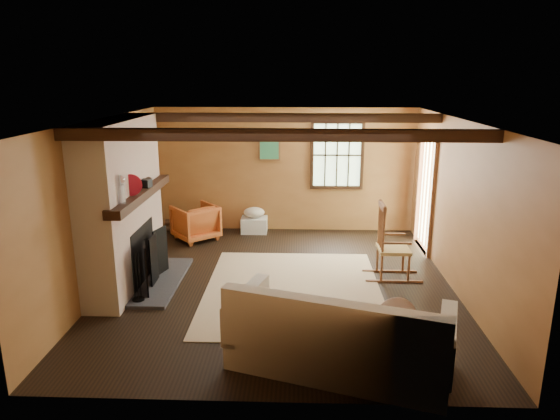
{
  "coord_description": "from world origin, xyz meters",
  "views": [
    {
      "loc": [
        0.26,
        -6.81,
        2.97
      ],
      "look_at": [
        -0.01,
        0.4,
        1.03
      ],
      "focal_mm": 32.0,
      "sensor_mm": 36.0,
      "label": 1
    }
  ],
  "objects_px": {
    "fireplace": "(125,211)",
    "sofa": "(339,339)",
    "rocking_chair": "(391,246)",
    "laundry_basket": "(254,225)",
    "armchair": "(196,222)"
  },
  "relations": [
    {
      "from": "rocking_chair",
      "to": "laundry_basket",
      "type": "xyz_separation_m",
      "value": [
        -2.25,
        2.18,
        -0.34
      ]
    },
    {
      "from": "fireplace",
      "to": "sofa",
      "type": "distance_m",
      "value": 3.71
    },
    {
      "from": "rocking_chair",
      "to": "sofa",
      "type": "bearing_deg",
      "value": 158.64
    },
    {
      "from": "sofa",
      "to": "armchair",
      "type": "distance_m",
      "value": 4.8
    },
    {
      "from": "fireplace",
      "to": "laundry_basket",
      "type": "distance_m",
      "value": 3.15
    },
    {
      "from": "rocking_chair",
      "to": "fireplace",
      "type": "bearing_deg",
      "value": 94.86
    },
    {
      "from": "rocking_chair",
      "to": "armchair",
      "type": "distance_m",
      "value": 3.73
    },
    {
      "from": "sofa",
      "to": "armchair",
      "type": "xyz_separation_m",
      "value": [
        -2.35,
        4.19,
        0.01
      ]
    },
    {
      "from": "laundry_basket",
      "to": "fireplace",
      "type": "bearing_deg",
      "value": -122.9
    },
    {
      "from": "fireplace",
      "to": "rocking_chair",
      "type": "relative_size",
      "value": 2.04
    },
    {
      "from": "sofa",
      "to": "laundry_basket",
      "type": "distance_m",
      "value": 4.84
    },
    {
      "from": "rocking_chair",
      "to": "laundry_basket",
      "type": "bearing_deg",
      "value": 45.77
    },
    {
      "from": "rocking_chair",
      "to": "armchair",
      "type": "height_order",
      "value": "rocking_chair"
    },
    {
      "from": "fireplace",
      "to": "armchair",
      "type": "xyz_separation_m",
      "value": [
        0.58,
        2.05,
        -0.77
      ]
    },
    {
      "from": "fireplace",
      "to": "rocking_chair",
      "type": "height_order",
      "value": "fireplace"
    }
  ]
}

